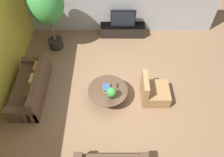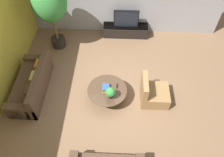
# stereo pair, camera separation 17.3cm
# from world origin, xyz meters

# --- Properties ---
(ground_plane) EXTENTS (24.00, 24.00, 0.00)m
(ground_plane) POSITION_xyz_m (0.00, 0.00, 0.00)
(ground_plane) COLOR brown
(media_console) EXTENTS (1.69, 0.50, 0.42)m
(media_console) POSITION_xyz_m (0.28, 2.94, 0.22)
(media_console) COLOR black
(media_console) RESTS_ON ground
(television) EXTENTS (0.90, 0.13, 0.65)m
(television) POSITION_xyz_m (0.28, 2.94, 0.74)
(television) COLOR black
(television) RESTS_ON media_console
(coffee_table) EXTENTS (1.13, 1.13, 0.42)m
(coffee_table) POSITION_xyz_m (-0.24, -0.03, 0.30)
(coffee_table) COLOR #756656
(coffee_table) RESTS_ON ground
(couch_by_wall) EXTENTS (0.84, 2.04, 0.84)m
(couch_by_wall) POSITION_xyz_m (-2.50, 0.17, 0.29)
(couch_by_wall) COLOR #4C3828
(couch_by_wall) RESTS_ON ground
(armchair_wicker) EXTENTS (0.80, 0.76, 0.86)m
(armchair_wicker) POSITION_xyz_m (1.08, 0.00, 0.27)
(armchair_wicker) COLOR olive
(armchair_wicker) RESTS_ON ground
(potted_palm_tall) EXTENTS (1.10, 1.10, 2.39)m
(potted_palm_tall) POSITION_xyz_m (-2.14, 2.24, 1.67)
(potted_palm_tall) COLOR black
(potted_palm_tall) RESTS_ON ground
(potted_plant_tabletop) EXTENTS (0.28, 0.28, 0.36)m
(potted_plant_tabletop) POSITION_xyz_m (-0.14, -0.28, 0.63)
(potted_plant_tabletop) COLOR black
(potted_plant_tabletop) RESTS_ON coffee_table
(book_stack) EXTENTS (0.23, 0.28, 0.10)m
(book_stack) POSITION_xyz_m (-0.28, 0.00, 0.47)
(book_stack) COLOR gold
(book_stack) RESTS_ON coffee_table
(remote_black) EXTENTS (0.06, 0.16, 0.02)m
(remote_black) POSITION_xyz_m (0.03, 0.11, 0.43)
(remote_black) COLOR black
(remote_black) RESTS_ON coffee_table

